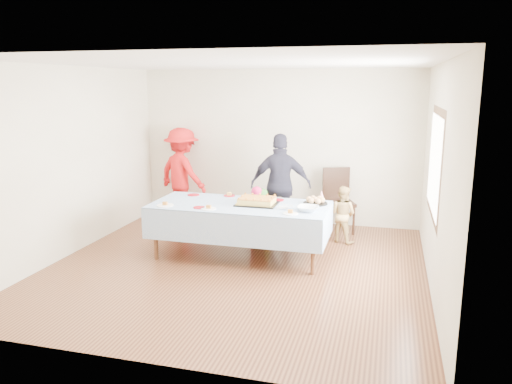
% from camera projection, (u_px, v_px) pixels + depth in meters
% --- Properties ---
extents(ground, '(5.00, 5.00, 0.00)m').
position_uv_depth(ground, '(236.00, 267.00, 6.80)').
color(ground, '#442113').
rests_on(ground, ground).
extents(room_walls, '(5.04, 5.04, 2.72)m').
position_uv_depth(room_walls, '(239.00, 137.00, 6.42)').
color(room_walls, beige).
rests_on(room_walls, ground).
extents(party_table, '(2.50, 1.10, 0.78)m').
position_uv_depth(party_table, '(240.00, 208.00, 7.07)').
color(party_table, '#532F1C').
rests_on(party_table, ground).
extents(birthday_cake, '(0.57, 0.44, 0.10)m').
position_uv_depth(birthday_cake, '(257.00, 201.00, 7.02)').
color(birthday_cake, black).
rests_on(birthday_cake, party_table).
extents(rolls_tray, '(0.35, 0.35, 0.10)m').
position_uv_depth(rolls_tray, '(315.00, 201.00, 7.05)').
color(rolls_tray, black).
rests_on(rolls_tray, party_table).
extents(punch_bowl, '(0.29, 0.29, 0.07)m').
position_uv_depth(punch_bowl, '(308.00, 209.00, 6.65)').
color(punch_bowl, silver).
rests_on(punch_bowl, party_table).
extents(party_hat, '(0.10, 0.10, 0.17)m').
position_uv_depth(party_hat, '(321.00, 196.00, 7.19)').
color(party_hat, silver).
rests_on(party_hat, party_table).
extents(fork_pile, '(0.24, 0.18, 0.07)m').
position_uv_depth(fork_pile, '(285.00, 207.00, 6.75)').
color(fork_pile, white).
rests_on(fork_pile, party_table).
extents(plate_red_far_a, '(0.18, 0.18, 0.01)m').
position_uv_depth(plate_red_far_a, '(193.00, 195.00, 7.62)').
color(plate_red_far_a, '#B80D1B').
rests_on(plate_red_far_a, party_table).
extents(plate_red_far_b, '(0.17, 0.17, 0.01)m').
position_uv_depth(plate_red_far_b, '(229.00, 196.00, 7.56)').
color(plate_red_far_b, '#B80D1B').
rests_on(plate_red_far_b, party_table).
extents(plate_red_far_c, '(0.19, 0.19, 0.01)m').
position_uv_depth(plate_red_far_c, '(257.00, 198.00, 7.42)').
color(plate_red_far_c, '#B80D1B').
rests_on(plate_red_far_c, party_table).
extents(plate_red_far_d, '(0.19, 0.19, 0.01)m').
position_uv_depth(plate_red_far_d, '(277.00, 200.00, 7.28)').
color(plate_red_far_d, '#B80D1B').
rests_on(plate_red_far_d, party_table).
extents(plate_red_near, '(0.16, 0.16, 0.01)m').
position_uv_depth(plate_red_near, '(199.00, 207.00, 6.83)').
color(plate_red_near, '#B80D1B').
rests_on(plate_red_near, party_table).
extents(plate_white_left, '(0.24, 0.24, 0.01)m').
position_uv_depth(plate_white_left, '(165.00, 205.00, 6.96)').
color(plate_white_left, white).
rests_on(plate_white_left, party_table).
extents(plate_white_mid, '(0.20, 0.20, 0.01)m').
position_uv_depth(plate_white_mid, '(209.00, 209.00, 6.77)').
color(plate_white_mid, white).
rests_on(plate_white_mid, party_table).
extents(plate_white_right, '(0.20, 0.20, 0.01)m').
position_uv_depth(plate_white_right, '(290.00, 213.00, 6.52)').
color(plate_white_right, white).
rests_on(plate_white_right, party_table).
extents(dining_chair, '(0.61, 0.61, 1.07)m').
position_uv_depth(dining_chair, '(338.00, 196.00, 8.39)').
color(dining_chair, black).
rests_on(dining_chair, ground).
extents(toddler_left, '(0.38, 0.28, 0.95)m').
position_uv_depth(toddler_left, '(257.00, 217.00, 7.54)').
color(toddler_left, '#C81950').
rests_on(toddler_left, ground).
extents(toddler_mid, '(0.43, 0.29, 0.88)m').
position_uv_depth(toddler_mid, '(261.00, 216.00, 7.72)').
color(toddler_mid, '#377828').
rests_on(toddler_mid, ground).
extents(toddler_right, '(0.54, 0.48, 0.90)m').
position_uv_depth(toddler_right, '(343.00, 214.00, 7.80)').
color(toddler_right, tan).
rests_on(toddler_right, ground).
extents(adult_left, '(1.24, 1.02, 1.67)m').
position_uv_depth(adult_left, '(182.00, 174.00, 9.14)').
color(adult_left, red).
rests_on(adult_left, ground).
extents(adult_right, '(1.03, 0.55, 1.68)m').
position_uv_depth(adult_right, '(281.00, 185.00, 8.09)').
color(adult_right, '#2C2B3C').
rests_on(adult_right, ground).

